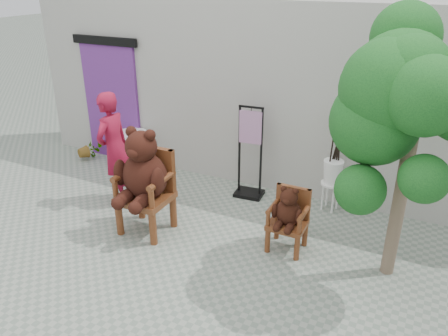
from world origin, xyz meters
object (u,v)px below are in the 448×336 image
object	(u,v)px
chair_big	(144,175)
display_stand	(250,163)
person	(116,149)
stool_bucket	(333,171)
tree	(406,94)
chair_small	(289,213)
cafe_table	(133,147)

from	to	relation	value
chair_big	display_stand	size ratio (longest dim) A/B	1.01
person	stool_bucket	world-z (taller)	person
tree	person	bearing A→B (deg)	177.47
chair_small	person	distance (m)	2.85
stool_bucket	tree	xyz separation A→B (m)	(0.90, -1.36, 1.60)
person	tree	xyz separation A→B (m)	(3.99, -0.18, 1.37)
tree	cafe_table	bearing A→B (deg)	164.39
person	tree	size ratio (longest dim) A/B	0.56
chair_small	cafe_table	xyz separation A→B (m)	(-3.39, 1.20, -0.09)
person	stool_bucket	size ratio (longest dim) A/B	1.21
cafe_table	tree	size ratio (longest dim) A/B	0.23
chair_small	display_stand	bearing A→B (deg)	131.82
display_stand	person	bearing A→B (deg)	-154.58
chair_big	display_stand	bearing A→B (deg)	61.18
chair_small	display_stand	size ratio (longest dim) A/B	0.60
chair_big	stool_bucket	xyz separation A→B (m)	(2.18, 1.73, -0.21)
cafe_table	tree	xyz separation A→B (m)	(4.54, -1.27, 1.80)
cafe_table	tree	bearing A→B (deg)	-15.61
cafe_table	display_stand	size ratio (longest dim) A/B	0.47
cafe_table	stool_bucket	world-z (taller)	stool_bucket
display_stand	chair_big	bearing A→B (deg)	-123.87
stool_bucket	display_stand	bearing A→B (deg)	-174.45
chair_small	cafe_table	world-z (taller)	chair_small
chair_small	cafe_table	distance (m)	3.59
display_stand	tree	distance (m)	3.01
cafe_table	display_stand	bearing A→B (deg)	-0.92
cafe_table	stool_bucket	bearing A→B (deg)	1.39
chair_big	person	size ratio (longest dim) A/B	0.87
chair_small	display_stand	xyz separation A→B (m)	(-1.04, 1.16, 0.05)
chair_big	chair_small	size ratio (longest dim) A/B	1.68
tree	display_stand	bearing A→B (deg)	150.69
chair_big	stool_bucket	world-z (taller)	chair_big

